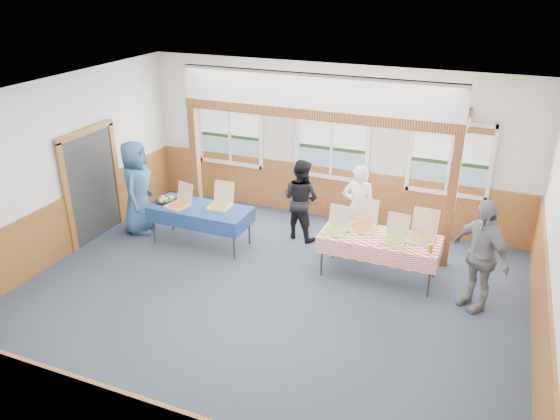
% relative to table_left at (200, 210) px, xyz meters
% --- Properties ---
extents(floor, '(8.00, 8.00, 0.00)m').
position_rel_table_left_xyz_m(floor, '(1.89, -1.36, -0.70)').
color(floor, '#293244').
rests_on(floor, ground).
extents(ceiling, '(8.00, 8.00, 0.00)m').
position_rel_table_left_xyz_m(ceiling, '(1.89, -1.36, 2.50)').
color(ceiling, white).
rests_on(ceiling, wall_back).
extents(wall_back, '(8.00, 0.00, 8.00)m').
position_rel_table_left_xyz_m(wall_back, '(1.89, 2.14, 0.90)').
color(wall_back, silver).
rests_on(wall_back, floor).
extents(wall_front, '(8.00, 0.00, 8.00)m').
position_rel_table_left_xyz_m(wall_front, '(1.89, -4.86, 0.90)').
color(wall_front, silver).
rests_on(wall_front, floor).
extents(wall_left, '(0.00, 8.00, 8.00)m').
position_rel_table_left_xyz_m(wall_left, '(-2.11, -1.36, 0.90)').
color(wall_left, silver).
rests_on(wall_left, floor).
extents(wall_right, '(0.00, 8.00, 8.00)m').
position_rel_table_left_xyz_m(wall_right, '(5.89, -1.36, 0.90)').
color(wall_right, silver).
rests_on(wall_right, floor).
extents(wainscot_back, '(7.98, 0.05, 1.10)m').
position_rel_table_left_xyz_m(wainscot_back, '(1.89, 2.11, -0.15)').
color(wainscot_back, brown).
rests_on(wainscot_back, floor).
extents(wainscot_left, '(0.05, 6.98, 1.10)m').
position_rel_table_left_xyz_m(wainscot_left, '(-2.09, -1.36, -0.15)').
color(wainscot_left, brown).
rests_on(wainscot_left, floor).
extents(wainscot_right, '(0.05, 6.98, 1.10)m').
position_rel_table_left_xyz_m(wainscot_right, '(5.86, -1.36, -0.15)').
color(wainscot_right, brown).
rests_on(wainscot_right, floor).
extents(cased_opening, '(0.06, 1.30, 2.10)m').
position_rel_table_left_xyz_m(cased_opening, '(-2.07, -0.46, 0.35)').
color(cased_opening, '#2D2D2D').
rests_on(cased_opening, wall_left).
extents(window_left, '(1.56, 0.10, 1.46)m').
position_rel_table_left_xyz_m(window_left, '(-0.41, 2.09, 0.98)').
color(window_left, white).
rests_on(window_left, wall_back).
extents(window_mid, '(1.56, 0.10, 1.46)m').
position_rel_table_left_xyz_m(window_mid, '(1.89, 2.09, 0.98)').
color(window_mid, white).
rests_on(window_mid, wall_back).
extents(window_right, '(1.56, 0.10, 1.46)m').
position_rel_table_left_xyz_m(window_right, '(4.19, 2.09, 0.98)').
color(window_right, white).
rests_on(window_right, wall_back).
extents(post_left, '(0.15, 0.15, 2.40)m').
position_rel_table_left_xyz_m(post_left, '(-0.61, 0.94, 0.50)').
color(post_left, '#532312').
rests_on(post_left, floor).
extents(post_right, '(0.15, 0.15, 2.40)m').
position_rel_table_left_xyz_m(post_right, '(4.39, 0.94, 0.50)').
color(post_right, '#532312').
rests_on(post_right, floor).
extents(cross_beam, '(5.15, 0.18, 0.18)m').
position_rel_table_left_xyz_m(cross_beam, '(1.89, 0.94, 1.79)').
color(cross_beam, '#532312').
rests_on(cross_beam, post_left).
extents(table_left, '(2.04, 1.37, 0.76)m').
position_rel_table_left_xyz_m(table_left, '(0.00, 0.00, 0.00)').
color(table_left, '#2D2D2D').
rests_on(table_left, floor).
extents(table_right, '(2.07, 1.10, 0.76)m').
position_rel_table_left_xyz_m(table_right, '(3.39, 0.09, 0.00)').
color(table_right, '#2D2D2D').
rests_on(table_right, floor).
extents(pizza_box_a, '(0.46, 0.53, 0.40)m').
position_rel_table_left_xyz_m(pizza_box_a, '(-0.39, -0.11, 0.12)').
color(pizza_box_a, '#C9AF86').
rests_on(pizza_box_a, table_left).
extents(pizza_box_b, '(0.44, 0.52, 0.43)m').
position_rel_table_left_xyz_m(pizza_box_b, '(0.35, 0.16, 0.12)').
color(pizza_box_b, '#C9AF86').
rests_on(pizza_box_b, table_left).
extents(pizza_box_c, '(0.40, 0.47, 0.40)m').
position_rel_table_left_xyz_m(pizza_box_c, '(2.64, -0.01, 0.12)').
color(pizza_box_c, '#C9AF86').
rests_on(pizza_box_c, table_right).
extents(pizza_box_d, '(0.42, 0.51, 0.46)m').
position_rel_table_left_xyz_m(pizza_box_d, '(3.04, 0.28, 0.12)').
color(pizza_box_d, '#C9AF86').
rests_on(pizza_box_d, table_right).
extents(pizza_box_e, '(0.40, 0.48, 0.41)m').
position_rel_table_left_xyz_m(pizza_box_e, '(3.64, 0.01, 0.12)').
color(pizza_box_e, '#C9AF86').
rests_on(pizza_box_e, table_right).
extents(pizza_box_f, '(0.46, 0.55, 0.47)m').
position_rel_table_left_xyz_m(pizza_box_f, '(4.04, 0.23, 0.12)').
color(pizza_box_f, '#C9AF86').
rests_on(pizza_box_f, table_right).
extents(veggie_tray, '(0.41, 0.41, 0.09)m').
position_rel_table_left_xyz_m(veggie_tray, '(-0.75, -0.00, 0.09)').
color(veggie_tray, black).
rests_on(veggie_tray, table_left).
extents(drink_glass, '(0.07, 0.07, 0.15)m').
position_rel_table_left_xyz_m(drink_glass, '(4.24, -0.16, 0.13)').
color(drink_glass, '#9E701A').
rests_on(drink_glass, table_right).
extents(woman_white, '(0.68, 0.52, 1.66)m').
position_rel_table_left_xyz_m(woman_white, '(2.78, 0.95, 0.13)').
color(woman_white, white).
rests_on(woman_white, floor).
extents(woman_black, '(0.90, 0.78, 1.60)m').
position_rel_table_left_xyz_m(woman_black, '(1.64, 0.99, 0.10)').
color(woman_black, black).
rests_on(woman_black, floor).
extents(man_blue, '(0.86, 1.06, 1.88)m').
position_rel_table_left_xyz_m(man_blue, '(-1.42, 0.02, 0.24)').
color(man_blue, '#33587F').
rests_on(man_blue, floor).
extents(person_grey, '(1.09, 1.03, 1.81)m').
position_rel_table_left_xyz_m(person_grey, '(4.98, -0.23, 0.20)').
color(person_grey, gray).
rests_on(person_grey, floor).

